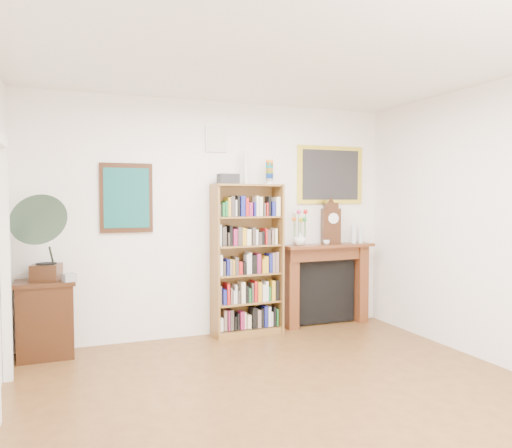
# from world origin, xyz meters

# --- Properties ---
(room) EXTENTS (4.51, 5.01, 2.81)m
(room) POSITION_xyz_m (0.00, 0.00, 1.40)
(room) COLOR #58361A
(room) RESTS_ON ground
(teal_poster) EXTENTS (0.58, 0.04, 0.78)m
(teal_poster) POSITION_xyz_m (-1.05, 2.48, 1.65)
(teal_poster) COLOR black
(teal_poster) RESTS_ON back_wall
(small_picture) EXTENTS (0.26, 0.04, 0.30)m
(small_picture) POSITION_xyz_m (0.00, 2.48, 2.35)
(small_picture) COLOR white
(small_picture) RESTS_ON back_wall
(gilt_painting) EXTENTS (0.95, 0.04, 0.75)m
(gilt_painting) POSITION_xyz_m (1.55, 2.48, 1.95)
(gilt_painting) COLOR yellow
(gilt_painting) RESTS_ON back_wall
(bookshelf) EXTENTS (0.85, 0.34, 2.09)m
(bookshelf) POSITION_xyz_m (0.34, 2.33, 1.01)
(bookshelf) COLOR brown
(bookshelf) RESTS_ON floor
(side_cabinet) EXTENTS (0.59, 0.44, 0.80)m
(side_cabinet) POSITION_xyz_m (-1.91, 2.27, 0.40)
(side_cabinet) COLOR black
(side_cabinet) RESTS_ON floor
(fireplace) EXTENTS (1.26, 0.36, 1.06)m
(fireplace) POSITION_xyz_m (1.46, 2.41, 0.62)
(fireplace) COLOR #542413
(fireplace) RESTS_ON floor
(gramophone) EXTENTS (0.68, 0.78, 0.89)m
(gramophone) POSITION_xyz_m (-1.89, 2.15, 1.30)
(gramophone) COLOR black
(gramophone) RESTS_ON side_cabinet
(cd_stack) EXTENTS (0.15, 0.15, 0.08)m
(cd_stack) POSITION_xyz_m (-1.67, 2.13, 0.84)
(cd_stack) COLOR #B8B9C5
(cd_stack) RESTS_ON side_cabinet
(mantel_clock) EXTENTS (0.25, 0.17, 0.53)m
(mantel_clock) POSITION_xyz_m (1.50, 2.37, 1.31)
(mantel_clock) COLOR black
(mantel_clock) RESTS_ON fireplace
(flower_vase) EXTENTS (0.20, 0.20, 0.16)m
(flower_vase) POSITION_xyz_m (1.05, 2.37, 1.14)
(flower_vase) COLOR white
(flower_vase) RESTS_ON fireplace
(teacup) EXTENTS (0.09, 0.09, 0.06)m
(teacup) POSITION_xyz_m (1.41, 2.31, 1.09)
(teacup) COLOR silver
(teacup) RESTS_ON fireplace
(bottle_left) EXTENTS (0.07, 0.07, 0.24)m
(bottle_left) POSITION_xyz_m (1.83, 2.35, 1.18)
(bottle_left) COLOR silver
(bottle_left) RESTS_ON fireplace
(bottle_right) EXTENTS (0.06, 0.06, 0.20)m
(bottle_right) POSITION_xyz_m (1.94, 2.36, 1.16)
(bottle_right) COLOR silver
(bottle_right) RESTS_ON fireplace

